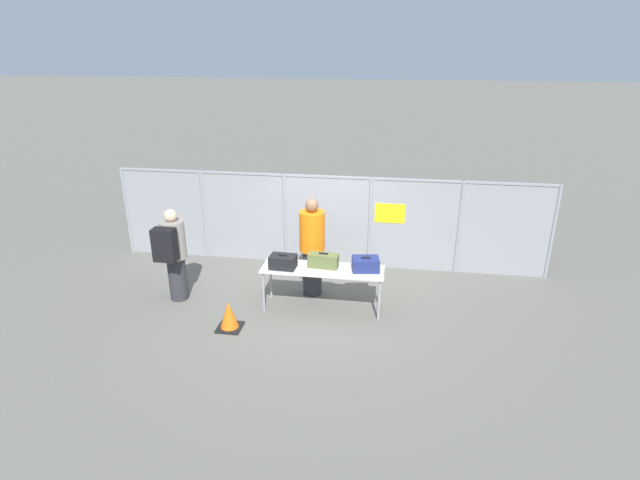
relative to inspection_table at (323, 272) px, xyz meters
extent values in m
plane|color=#605E56|center=(-0.20, 0.08, -0.71)|extent=(120.00, 120.00, 0.00)
cylinder|color=gray|center=(-4.60, 1.91, 0.25)|extent=(0.07, 0.07, 1.92)
cylinder|color=gray|center=(-2.84, 1.91, 0.25)|extent=(0.07, 0.07, 1.92)
cylinder|color=gray|center=(-1.08, 1.91, 0.25)|extent=(0.07, 0.07, 1.92)
cylinder|color=gray|center=(0.68, 1.91, 0.25)|extent=(0.07, 0.07, 1.92)
cylinder|color=gray|center=(2.45, 1.91, 0.25)|extent=(0.07, 0.07, 1.92)
cylinder|color=gray|center=(4.21, 1.91, 0.25)|extent=(0.07, 0.07, 1.92)
cube|color=gray|center=(-0.20, 1.91, 0.25)|extent=(8.81, 0.01, 1.92)
cube|color=gray|center=(-0.20, 1.91, 1.18)|extent=(8.81, 0.04, 0.04)
cube|color=yellow|center=(1.08, 1.90, 0.48)|extent=(0.60, 0.01, 0.40)
cube|color=silver|center=(0.00, 0.00, 0.05)|extent=(2.10, 0.63, 0.02)
cylinder|color=#99999E|center=(-0.99, -0.25, -0.34)|extent=(0.04, 0.04, 0.74)
cylinder|color=#99999E|center=(0.99, -0.25, -0.34)|extent=(0.04, 0.04, 0.74)
cylinder|color=#99999E|center=(-0.99, 0.25, -0.34)|extent=(0.04, 0.04, 0.74)
cylinder|color=#99999E|center=(0.99, 0.25, -0.34)|extent=(0.04, 0.04, 0.74)
cube|color=black|center=(-0.67, -0.07, 0.17)|extent=(0.46, 0.33, 0.22)
cube|color=black|center=(-0.67, -0.07, 0.30)|extent=(0.16, 0.03, 0.02)
cube|color=#566033|center=(0.00, 0.06, 0.18)|extent=(0.53, 0.25, 0.24)
cube|color=black|center=(0.00, 0.06, 0.31)|extent=(0.16, 0.04, 0.02)
cube|color=navy|center=(0.73, 0.06, 0.17)|extent=(0.50, 0.41, 0.21)
cube|color=black|center=(0.73, 0.06, 0.29)|extent=(0.16, 0.05, 0.02)
cylinder|color=#2D2D33|center=(-2.64, -0.04, -0.30)|extent=(0.32, 0.32, 0.81)
cylinder|color=gray|center=(-2.64, -0.04, 0.45)|extent=(0.42, 0.42, 0.68)
sphere|color=beige|center=(-2.64, -0.04, 0.90)|extent=(0.22, 0.22, 0.22)
cube|color=black|center=(-2.64, -0.36, 0.48)|extent=(0.38, 0.23, 0.57)
cylinder|color=#2D2D33|center=(-0.27, 0.54, -0.27)|extent=(0.35, 0.35, 0.87)
cylinder|color=orange|center=(-0.27, 0.54, 0.53)|extent=(0.45, 0.45, 0.73)
sphere|color=brown|center=(-0.27, 0.54, 1.01)|extent=(0.24, 0.24, 0.24)
cube|color=silver|center=(1.39, 3.14, -0.26)|extent=(3.35, 1.25, 0.55)
sphere|color=black|center=(0.81, 2.45, -0.40)|extent=(0.61, 0.61, 0.61)
sphere|color=black|center=(0.81, 3.82, -0.40)|extent=(0.61, 0.61, 0.61)
cylinder|color=#59595B|center=(-0.87, 3.14, -0.49)|extent=(1.17, 0.06, 0.06)
cube|color=black|center=(-1.41, -0.89, -0.69)|extent=(0.40, 0.40, 0.03)
cone|color=orange|center=(-1.41, -0.89, -0.46)|extent=(0.32, 0.32, 0.49)
camera|label=1|loc=(1.15, -7.66, 3.65)|focal=28.00mm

